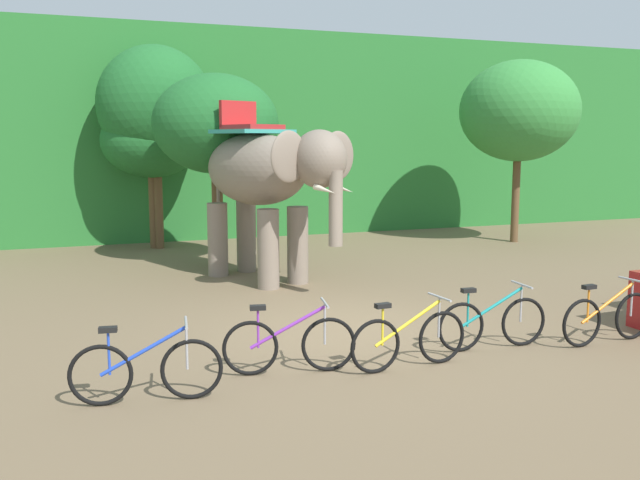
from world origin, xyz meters
TOP-DOWN VIEW (x-y plane):
  - ground_plane at (0.00, 0.00)m, footprint 80.00×80.00m
  - foliage_hedge at (0.00, 13.62)m, footprint 36.00×6.00m
  - tree_center_left at (-1.75, 9.60)m, footprint 2.72×2.72m
  - tree_right at (-1.64, 9.46)m, footprint 3.09×3.09m
  - tree_center at (-0.66, 6.42)m, footprint 2.93×2.93m
  - tree_far_left at (8.26, 7.09)m, footprint 3.38×3.38m
  - elephant at (-0.14, 4.08)m, footprint 2.86×4.20m
  - bike_blue at (-3.28, -1.96)m, footprint 1.70×0.52m
  - bike_purple at (-1.46, -1.58)m, footprint 1.69×0.54m
  - bike_yellow at (0.05, -1.93)m, footprint 1.71×0.52m
  - bike_teal at (1.56, -1.59)m, footprint 1.71×0.52m
  - bike_orange at (3.30, -1.95)m, footprint 1.71×0.52m

SIDE VIEW (x-z plane):
  - ground_plane at x=0.00m, z-range 0.00..0.00m
  - bike_blue at x=-3.28m, z-range -0.07..0.85m
  - bike_purple at x=-1.46m, z-range -0.07..0.85m
  - bike_yellow at x=0.05m, z-range -0.07..0.85m
  - bike_teal at x=1.56m, z-range -0.07..0.85m
  - bike_orange at x=3.30m, z-range -0.07..0.85m
  - elephant at x=-0.14m, z-range 0.31..4.09m
  - tree_center_left at x=-1.75m, z-range 0.95..4.89m
  - foliage_hedge at x=0.00m, z-range 0.00..6.26m
  - tree_center at x=-0.66m, z-range 1.07..5.56m
  - tree_far_left at x=8.26m, z-range 1.16..6.38m
  - tree_right at x=-1.64m, z-range 1.14..6.61m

